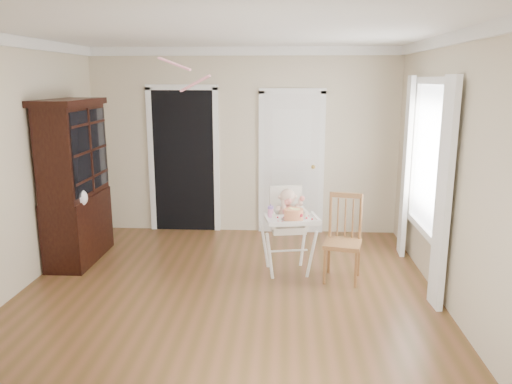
# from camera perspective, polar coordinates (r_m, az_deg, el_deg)

# --- Properties ---
(floor) EXTENTS (5.00, 5.00, 0.00)m
(floor) POSITION_cam_1_polar(r_m,az_deg,el_deg) (5.32, -3.60, -12.30)
(floor) COLOR brown
(floor) RESTS_ON ground
(ceiling) EXTENTS (5.00, 5.00, 0.00)m
(ceiling) POSITION_cam_1_polar(r_m,az_deg,el_deg) (4.84, -4.07, 18.03)
(ceiling) COLOR white
(ceiling) RESTS_ON wall_back
(wall_back) EXTENTS (4.50, 0.00, 4.50)m
(wall_back) POSITION_cam_1_polar(r_m,az_deg,el_deg) (7.37, -1.38, 5.72)
(wall_back) COLOR beige
(wall_back) RESTS_ON floor
(wall_left) EXTENTS (0.00, 5.00, 5.00)m
(wall_left) POSITION_cam_1_polar(r_m,az_deg,el_deg) (5.65, -27.12, 2.15)
(wall_left) COLOR beige
(wall_left) RESTS_ON floor
(wall_right) EXTENTS (0.00, 5.00, 5.00)m
(wall_right) POSITION_cam_1_polar(r_m,az_deg,el_deg) (5.14, 21.95, 1.70)
(wall_right) COLOR beige
(wall_right) RESTS_ON floor
(crown_molding) EXTENTS (4.50, 5.00, 0.12)m
(crown_molding) POSITION_cam_1_polar(r_m,az_deg,el_deg) (4.84, -4.06, 17.32)
(crown_molding) COLOR white
(crown_molding) RESTS_ON ceiling
(doorway) EXTENTS (1.06, 0.05, 2.22)m
(doorway) POSITION_cam_1_polar(r_m,az_deg,el_deg) (7.51, -8.26, 3.87)
(doorway) COLOR black
(doorway) RESTS_ON wall_back
(closet_door) EXTENTS (0.96, 0.09, 2.13)m
(closet_door) POSITION_cam_1_polar(r_m,az_deg,el_deg) (7.36, 4.06, 3.13)
(closet_door) COLOR white
(closet_door) RESTS_ON wall_back
(window_right) EXTENTS (0.13, 1.84, 2.30)m
(window_right) POSITION_cam_1_polar(r_m,az_deg,el_deg) (5.88, 18.83, 2.62)
(window_right) COLOR white
(window_right) RESTS_ON wall_right
(high_chair) EXTENTS (0.71, 0.83, 1.04)m
(high_chair) POSITION_cam_1_polar(r_m,az_deg,el_deg) (5.85, 3.66, -3.23)
(high_chair) COLOR white
(high_chair) RESTS_ON floor
(baby) EXTENTS (0.32, 0.23, 0.44)m
(baby) POSITION_cam_1_polar(r_m,az_deg,el_deg) (5.84, 3.65, -1.84)
(baby) COLOR beige
(baby) RESTS_ON high_chair
(cake) EXTENTS (0.28, 0.28, 0.13)m
(cake) POSITION_cam_1_polar(r_m,az_deg,el_deg) (5.56, 4.34, -2.56)
(cake) COLOR silver
(cake) RESTS_ON high_chair
(sippy_cup) EXTENTS (0.07, 0.07, 0.16)m
(sippy_cup) POSITION_cam_1_polar(r_m,az_deg,el_deg) (5.65, 1.67, -2.22)
(sippy_cup) COLOR pink
(sippy_cup) RESTS_ON high_chair
(china_cabinet) EXTENTS (0.53, 1.20, 2.02)m
(china_cabinet) POSITION_cam_1_polar(r_m,az_deg,el_deg) (6.57, -19.95, 1.11)
(china_cabinet) COLOR black
(china_cabinet) RESTS_ON floor
(dining_chair) EXTENTS (0.48, 0.48, 0.99)m
(dining_chair) POSITION_cam_1_polar(r_m,az_deg,el_deg) (5.78, 9.92, -5.51)
(dining_chair) COLOR brown
(dining_chair) RESTS_ON floor
(streamer) EXTENTS (0.41, 0.31, 0.15)m
(streamer) POSITION_cam_1_polar(r_m,az_deg,el_deg) (5.41, -9.36, 14.27)
(streamer) COLOR pink
(streamer) RESTS_ON ceiling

